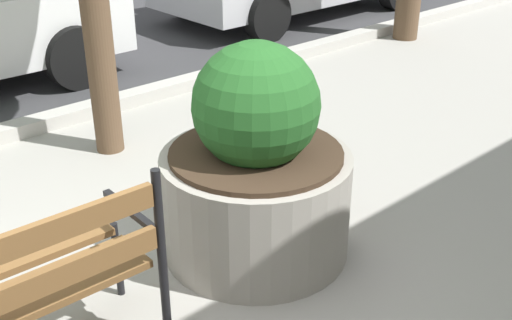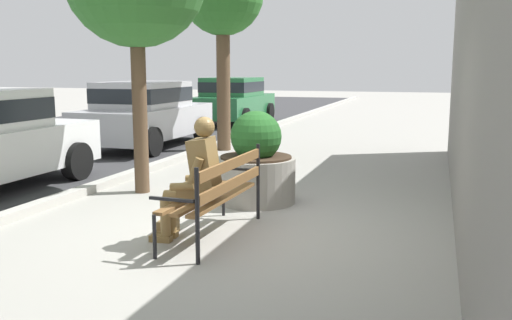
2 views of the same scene
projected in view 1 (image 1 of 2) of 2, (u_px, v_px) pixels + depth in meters
name	position (u px, v px, depth m)	size (l,w,h in m)	color
concrete_planter	(256.00, 173.00, 3.62)	(1.11, 1.11, 1.29)	gray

